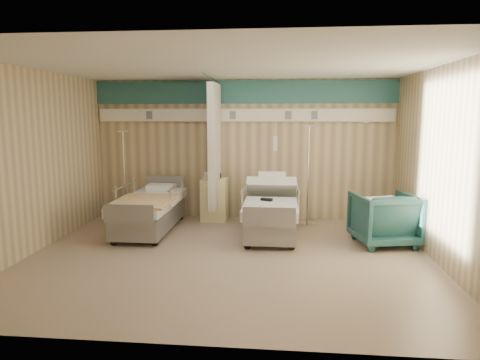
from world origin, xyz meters
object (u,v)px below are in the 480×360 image
at_px(visitor_armchair, 384,219).
at_px(iv_stand_left, 126,201).
at_px(bed_right, 271,217).
at_px(bedside_cabinet, 215,200).
at_px(bed_left, 150,214).
at_px(iv_stand_right, 307,205).

distance_m(visitor_armchair, iv_stand_left, 5.01).
bearing_deg(bed_right, bedside_cabinet, 141.95).
distance_m(bedside_cabinet, iv_stand_left, 1.83).
distance_m(bed_left, iv_stand_left, 1.18).
bearing_deg(bed_right, bed_left, 180.00).
distance_m(bed_right, bed_left, 2.20).
distance_m(visitor_armchair, iv_stand_right, 1.66).
relative_size(visitor_armchair, iv_stand_right, 0.50).
distance_m(bed_left, iv_stand_right, 2.98).
relative_size(bed_left, bedside_cabinet, 2.54).
height_order(bed_left, iv_stand_right, iv_stand_right).
xyz_separation_m(bed_right, bedside_cabinet, (-1.15, 0.90, 0.11)).
relative_size(bed_right, bed_left, 1.00).
bearing_deg(visitor_armchair, bed_left, -17.66).
relative_size(bed_left, iv_stand_right, 1.14).
bearing_deg(iv_stand_left, bed_left, -48.45).
xyz_separation_m(bed_right, bed_left, (-2.20, 0.00, 0.00)).
distance_m(bed_right, visitor_armchair, 1.90).
bearing_deg(bedside_cabinet, visitor_armchair, -23.81).
height_order(bed_right, bedside_cabinet, bedside_cabinet).
bearing_deg(bed_left, iv_stand_right, 14.83).
height_order(bedside_cabinet, iv_stand_left, iv_stand_left).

